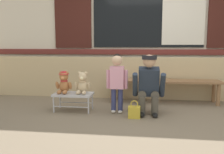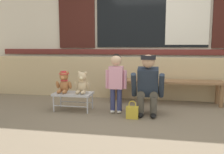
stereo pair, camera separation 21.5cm
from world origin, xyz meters
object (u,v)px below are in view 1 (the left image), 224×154
at_px(small_display_bench, 73,95).
at_px(child_standing, 117,77).
at_px(wooden_bench_long, 163,83).
at_px(teddy_bear_plain, 83,84).
at_px(handbag_on_ground, 134,112).
at_px(teddy_bear_with_hat, 64,83).
at_px(adult_crouching, 149,84).

height_order(small_display_bench, child_standing, child_standing).
relative_size(wooden_bench_long, small_display_bench, 3.28).
xyz_separation_m(teddy_bear_plain, handbag_on_ground, (0.86, -0.27, -0.37)).
distance_m(teddy_bear_with_hat, handbag_on_ground, 1.27).
distance_m(small_display_bench, handbag_on_ground, 1.07).
bearing_deg(wooden_bench_long, child_standing, -134.95).
distance_m(small_display_bench, adult_crouching, 1.26).
distance_m(wooden_bench_long, child_standing, 1.16).
relative_size(teddy_bear_plain, handbag_on_ground, 1.34).
xyz_separation_m(wooden_bench_long, adult_crouching, (-0.29, -0.81, 0.11)).
bearing_deg(teddy_bear_plain, child_standing, -1.74).
bearing_deg(handbag_on_ground, adult_crouching, 49.04).
xyz_separation_m(teddy_bear_with_hat, adult_crouching, (1.41, -0.02, 0.01)).
bearing_deg(child_standing, adult_crouching, 0.01).
bearing_deg(handbag_on_ground, child_standing, 138.24).
relative_size(wooden_bench_long, child_standing, 2.19).
distance_m(teddy_bear_plain, handbag_on_ground, 0.98).
height_order(teddy_bear_plain, handbag_on_ground, teddy_bear_plain).
height_order(small_display_bench, teddy_bear_plain, teddy_bear_plain).
relative_size(adult_crouching, handbag_on_ground, 3.49).
relative_size(teddy_bear_plain, adult_crouching, 0.38).
relative_size(teddy_bear_plain, child_standing, 0.38).
distance_m(child_standing, handbag_on_ground, 0.63).
xyz_separation_m(small_display_bench, adult_crouching, (1.25, -0.02, 0.21)).
bearing_deg(teddy_bear_with_hat, small_display_bench, -0.77).
bearing_deg(teddy_bear_plain, teddy_bear_with_hat, 179.87).
bearing_deg(adult_crouching, teddy_bear_plain, 179.09).
height_order(wooden_bench_long, child_standing, child_standing).
height_order(wooden_bench_long, handbag_on_ground, wooden_bench_long).
relative_size(wooden_bench_long, handbag_on_ground, 7.72).
bearing_deg(adult_crouching, child_standing, -179.99).
xyz_separation_m(small_display_bench, teddy_bear_plain, (0.16, 0.00, 0.20)).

